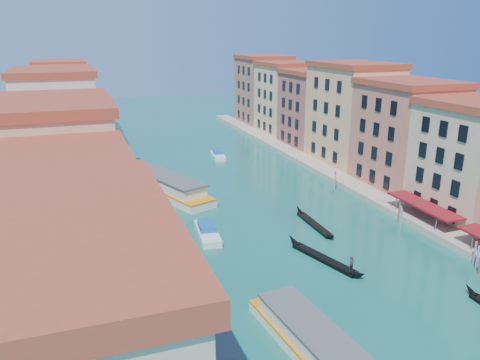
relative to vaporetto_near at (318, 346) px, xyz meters
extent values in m
cube|color=#983A21|center=(-20.00, -10.05, 17.31)|extent=(12.80, 16.40, 1.00)
cube|color=#CFB186|center=(-20.00, 5.45, 7.31)|extent=(12.00, 15.00, 17.00)
cube|color=#983A21|center=(-20.00, 5.45, 16.31)|extent=(12.80, 15.40, 1.00)
cube|color=tan|center=(-20.00, 21.45, 8.31)|extent=(12.00, 17.00, 19.00)
cube|color=#983A21|center=(-20.00, 21.45, 18.31)|extent=(12.80, 17.40, 1.00)
cube|color=tan|center=(-20.00, 36.95, 7.06)|extent=(12.00, 14.00, 16.50)
cube|color=#983A21|center=(-20.00, 36.95, 15.81)|extent=(12.80, 14.40, 1.00)
cube|color=beige|center=(-20.00, 52.95, 8.81)|extent=(12.00, 18.00, 20.00)
cube|color=#983A21|center=(-20.00, 52.95, 19.31)|extent=(12.80, 18.40, 1.00)
cube|color=tan|center=(-20.00, 69.95, 7.56)|extent=(12.00, 16.00, 17.50)
cube|color=#983A21|center=(-20.00, 69.95, 16.81)|extent=(12.80, 16.40, 1.00)
cube|color=tan|center=(-20.00, 85.45, 8.06)|extent=(12.00, 15.00, 18.50)
cube|color=#983A21|center=(-20.00, 85.45, 17.81)|extent=(12.80, 15.40, 1.00)
cube|color=#BFAC89|center=(-20.00, 101.45, 8.31)|extent=(12.00, 17.00, 19.00)
cube|color=#983A21|center=(-20.00, 101.45, 18.31)|extent=(12.80, 17.40, 1.00)
cube|color=tan|center=(36.00, 20.95, 7.06)|extent=(12.00, 14.00, 16.50)
cube|color=#BB6450|center=(36.00, 35.95, 7.81)|extent=(12.00, 16.00, 18.00)
cube|color=#983A21|center=(36.00, 35.95, 17.31)|extent=(12.80, 16.40, 1.00)
cube|color=tan|center=(36.00, 52.95, 8.81)|extent=(12.00, 18.00, 20.00)
cube|color=#983A21|center=(36.00, 52.95, 19.31)|extent=(12.80, 18.40, 1.00)
cube|color=#9E4F45|center=(36.00, 69.45, 7.56)|extent=(12.00, 15.00, 17.50)
cube|color=#983A21|center=(36.00, 69.45, 16.81)|extent=(12.80, 15.40, 1.00)
cube|color=#E0AC7E|center=(36.00, 84.95, 8.06)|extent=(12.00, 16.00, 18.50)
cube|color=#983A21|center=(36.00, 84.95, 17.81)|extent=(12.80, 16.40, 1.00)
cube|color=#995E48|center=(36.00, 101.45, 8.56)|extent=(12.00, 17.00, 19.50)
cube|color=#983A21|center=(36.00, 101.45, 18.81)|extent=(12.80, 17.40, 1.00)
cube|color=#9F9780|center=(28.00, 46.95, -0.69)|extent=(4.00, 140.00, 1.00)
cylinder|color=#545557|center=(26.80, 10.55, 0.31)|extent=(0.12, 0.12, 3.00)
cube|color=maroon|center=(28.20, 20.95, 1.81)|extent=(3.20, 12.60, 0.25)
cylinder|color=#545557|center=(26.80, 16.75, 0.31)|extent=(0.12, 0.12, 3.00)
cylinder|color=#545557|center=(26.80, 25.15, 0.31)|extent=(0.12, 0.12, 3.00)
cylinder|color=brown|center=(24.50, 6.95, 0.11)|extent=(0.24, 0.24, 3.20)
cylinder|color=brown|center=(25.10, 7.95, 0.11)|extent=(0.24, 0.24, 3.20)
cylinder|color=brown|center=(25.70, 8.95, 0.11)|extent=(0.24, 0.24, 3.20)
cylinder|color=brown|center=(24.50, 20.95, 0.11)|extent=(0.24, 0.24, 3.20)
cylinder|color=brown|center=(25.10, 21.95, 0.11)|extent=(0.24, 0.24, 3.20)
cylinder|color=brown|center=(25.70, 22.95, 0.11)|extent=(0.24, 0.24, 3.20)
cylinder|color=brown|center=(24.50, 38.95, 0.11)|extent=(0.24, 0.24, 3.20)
cylinder|color=brown|center=(25.10, 39.95, 0.11)|extent=(0.24, 0.24, 3.20)
cylinder|color=brown|center=(25.70, 40.95, 0.11)|extent=(0.24, 0.24, 3.20)
cube|color=white|center=(0.00, 0.00, -0.66)|extent=(5.71, 18.10, 1.07)
cube|color=white|center=(0.00, 0.00, 0.50)|extent=(4.92, 14.52, 1.42)
cube|color=#545557|center=(0.00, 0.00, 1.34)|extent=(5.23, 14.99, 0.22)
cube|color=orange|center=(0.00, 0.00, -0.17)|extent=(5.75, 18.11, 0.22)
cube|color=white|center=(-3.72, 46.94, -0.53)|extent=(12.50, 22.42, 1.33)
cube|color=white|center=(-3.72, 46.94, 0.91)|extent=(10.41, 18.09, 1.77)
cube|color=#545557|center=(-3.72, 46.94, 1.96)|extent=(10.92, 18.72, 0.28)
cube|color=orange|center=(-3.72, 46.94, 0.08)|extent=(12.55, 22.44, 0.28)
cube|color=black|center=(9.35, 15.60, -0.95)|extent=(4.01, 9.86, 0.50)
cone|color=black|center=(7.77, 20.89, -0.53)|extent=(1.59, 2.41, 1.85)
cone|color=black|center=(10.94, 10.32, -0.64)|extent=(1.48, 2.04, 1.63)
imported|color=#312A36|center=(10.56, 11.59, 0.20)|extent=(0.80, 0.64, 1.90)
cone|color=black|center=(20.01, 3.73, -0.65)|extent=(0.86, 1.83, 1.51)
cube|color=black|center=(13.40, 25.67, -0.97)|extent=(1.28, 9.21, 0.46)
cone|color=black|center=(13.48, 30.77, -0.58)|extent=(0.95, 2.07, 1.72)
cone|color=black|center=(13.31, 20.56, -0.68)|extent=(0.95, 1.71, 1.51)
cube|color=white|center=(-1.96, 27.22, -0.73)|extent=(3.34, 8.26, 0.92)
cube|color=#155AAC|center=(-1.90, 27.79, 0.07)|extent=(2.41, 3.64, 0.80)
cube|color=white|center=(11.84, 67.86, -0.77)|extent=(3.28, 7.69, 0.85)
cube|color=#155AAC|center=(11.91, 68.39, -0.02)|extent=(2.31, 3.41, 0.74)
camera|label=1|loc=(-17.15, -29.14, 24.85)|focal=35.00mm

